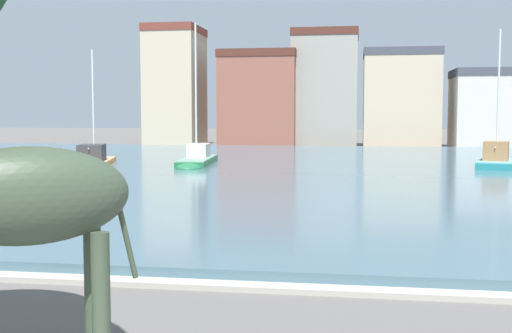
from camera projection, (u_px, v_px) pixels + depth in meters
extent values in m
cube|color=#476675|center=(319.00, 170.00, 39.73)|extent=(85.58, 53.20, 0.34)
cube|color=#ADA89E|center=(243.00, 287.00, 13.30)|extent=(85.58, 0.50, 0.12)
ellipsoid|color=#3D4C38|center=(28.00, 196.00, 6.13)|extent=(2.01, 1.64, 0.95)
cylinder|color=#3D4C38|center=(125.00, 230.00, 6.53)|extent=(0.26, 0.19, 1.01)
ellipsoid|color=red|center=(34.00, 176.00, 33.96)|extent=(2.81, 3.00, 0.69)
cube|color=teal|center=(496.00, 167.00, 39.51)|extent=(3.24, 5.47, 0.73)
ellipsoid|color=teal|center=(498.00, 164.00, 41.74)|extent=(2.22, 2.19, 0.69)
cube|color=#6EA5A8|center=(496.00, 160.00, 39.48)|extent=(3.18, 5.36, 0.06)
cube|color=#9E7047|center=(496.00, 151.00, 39.08)|extent=(1.83, 2.09, 1.15)
cylinder|color=silver|center=(498.00, 95.00, 39.51)|extent=(0.12, 0.12, 8.02)
cylinder|color=silver|center=(496.00, 147.00, 38.94)|extent=(0.52, 1.76, 0.08)
cube|color=orange|center=(93.00, 165.00, 41.96)|extent=(3.88, 7.18, 0.55)
ellipsoid|color=orange|center=(100.00, 161.00, 45.18)|extent=(2.53, 2.82, 0.53)
cube|color=#E2A56E|center=(93.00, 160.00, 41.93)|extent=(3.80, 7.03, 0.06)
cube|color=#333338|center=(92.00, 152.00, 41.38)|extent=(2.11, 2.71, 1.03)
cylinder|color=silver|center=(93.00, 105.00, 42.15)|extent=(0.12, 0.12, 7.21)
cylinder|color=silver|center=(91.00, 148.00, 41.19)|extent=(0.69, 2.33, 0.08)
cube|color=#236B42|center=(198.00, 164.00, 42.12)|extent=(2.45, 7.12, 0.69)
ellipsoid|color=#236B42|center=(189.00, 168.00, 38.82)|extent=(1.85, 2.59, 0.65)
cube|color=gray|center=(198.00, 158.00, 42.09)|extent=(2.40, 6.98, 0.06)
cube|color=silver|center=(199.00, 150.00, 42.57)|extent=(1.49, 2.55, 0.89)
cylinder|color=silver|center=(196.00, 92.00, 41.22)|extent=(0.12, 0.12, 8.67)
cylinder|color=silver|center=(199.00, 144.00, 42.71)|extent=(0.31, 2.44, 0.08)
cube|color=#C6B293|center=(176.00, 91.00, 70.51)|extent=(5.46, 7.15, 12.22)
cube|color=brown|center=(175.00, 30.00, 69.98)|extent=(5.57, 7.29, 0.80)
cube|color=#8E5142|center=(260.00, 103.00, 70.27)|extent=(8.15, 7.45, 9.52)
cube|color=#51281E|center=(260.00, 55.00, 69.85)|extent=(8.31, 7.60, 0.80)
cube|color=gray|center=(325.00, 93.00, 70.30)|extent=(6.92, 6.95, 11.75)
cube|color=#51281E|center=(326.00, 35.00, 69.79)|extent=(7.06, 7.09, 0.80)
cube|color=#C6B293|center=(401.00, 102.00, 69.04)|extent=(7.90, 5.99, 9.64)
cube|color=#42424C|center=(402.00, 53.00, 68.61)|extent=(8.06, 6.11, 0.80)
cube|color=beige|center=(491.00, 113.00, 66.55)|extent=(7.73, 6.89, 7.35)
cube|color=#42424C|center=(492.00, 73.00, 66.22)|extent=(7.88, 7.03, 0.80)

